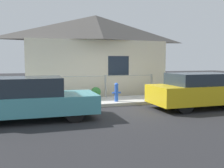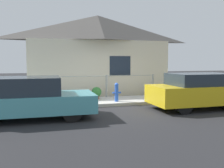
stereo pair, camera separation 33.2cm
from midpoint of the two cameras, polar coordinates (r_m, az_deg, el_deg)
name	(u,v)px [view 2 (the right image)]	position (r m, az deg, el deg)	size (l,w,h in m)	color
ground_plane	(118,107)	(10.20, 2.30, -5.17)	(60.00, 60.00, 0.00)	#262628
sidewalk	(111,101)	(11.10, 0.71, -3.95)	(24.00, 1.95, 0.14)	#B2AFA8
house	(98,32)	(13.50, -2.44, 11.74)	(7.61, 2.23, 4.26)	beige
fence	(107,85)	(11.80, -0.44, -0.18)	(4.90, 0.10, 1.06)	#999993
car_left	(27,98)	(8.32, -17.78, -3.13)	(4.18, 1.82, 1.35)	teal
car_right	(203,91)	(10.37, 20.93, -1.44)	(4.25, 1.74, 1.37)	gold
fire_hydrant	(117,92)	(10.57, 1.96, -1.78)	(0.37, 0.17, 0.79)	blue
potted_plant_near_hydrant	(97,92)	(11.26, -2.71, -1.93)	(0.45, 0.45, 0.54)	#9E5638
potted_plant_by_fence	(32,95)	(10.89, -16.90, -2.51)	(0.37, 0.37, 0.54)	#9E5638
potted_plant_corner	(170,90)	(12.42, 13.78, -1.30)	(0.52, 0.52, 0.60)	slate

